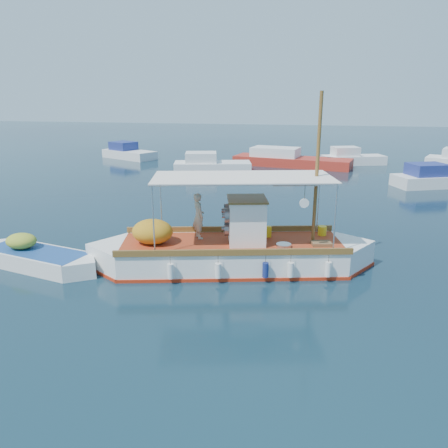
# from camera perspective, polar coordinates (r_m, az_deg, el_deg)

# --- Properties ---
(ground) EXTENTS (160.00, 160.00, 0.00)m
(ground) POSITION_cam_1_polar(r_m,az_deg,el_deg) (16.43, 3.32, -5.35)
(ground) COLOR black
(ground) RESTS_ON ground
(fishing_caique) EXTENTS (10.29, 4.60, 6.46)m
(fishing_caique) POSITION_cam_1_polar(r_m,az_deg,el_deg) (16.03, 0.80, -3.74)
(fishing_caique) COLOR white
(fishing_caique) RESTS_ON ground
(dinghy) EXTENTS (5.41, 2.43, 1.35)m
(dinghy) POSITION_cam_1_polar(r_m,az_deg,el_deg) (17.64, -23.37, -4.20)
(dinghy) COLOR white
(dinghy) RESTS_ON ground
(bg_boat_nw) EXTENTS (6.62, 3.81, 1.80)m
(bg_boat_nw) POSITION_cam_1_polar(r_m,az_deg,el_deg) (36.28, -1.83, 7.61)
(bg_boat_nw) COLOR silver
(bg_boat_nw) RESTS_ON ground
(bg_boat_n) EXTENTS (10.65, 4.77, 1.80)m
(bg_boat_n) POSITION_cam_1_polar(r_m,az_deg,el_deg) (39.70, 8.39, 8.21)
(bg_boat_n) COLOR #A9281C
(bg_boat_n) RESTS_ON ground
(bg_boat_ne) EXTENTS (6.44, 4.33, 1.80)m
(bg_boat_ne) POSITION_cam_1_polar(r_m,az_deg,el_deg) (33.72, 25.88, 5.27)
(bg_boat_ne) COLOR silver
(bg_boat_ne) RESTS_ON ground
(bg_boat_far_w) EXTENTS (6.17, 4.62, 1.80)m
(bg_boat_far_w) POSITION_cam_1_polar(r_m,az_deg,el_deg) (45.19, -12.41, 9.00)
(bg_boat_far_w) COLOR silver
(bg_boat_far_w) RESTS_ON ground
(bg_boat_far_n) EXTENTS (5.93, 3.69, 1.80)m
(bg_boat_far_n) POSITION_cam_1_polar(r_m,az_deg,el_deg) (41.87, 16.32, 8.16)
(bg_boat_far_n) COLOR silver
(bg_boat_far_n) RESTS_ON ground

